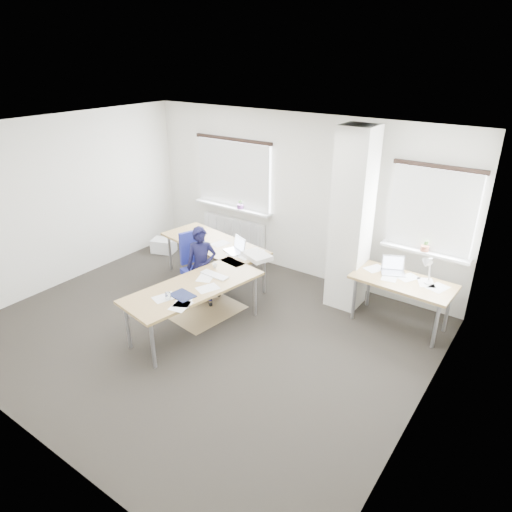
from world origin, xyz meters
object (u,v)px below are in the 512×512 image
Objects in this scene: desk_side at (403,283)px; person at (202,266)px; desk_main at (208,265)px; task_chair at (200,281)px.

desk_side is 3.00m from person.
task_chair is (-0.23, 0.06, -0.38)m from desk_main.
desk_side is 1.29× the size of task_chair.
desk_side is at bearing -15.78° from person.
person is at bearing -163.56° from desk_main.
person is (0.12, -0.07, 0.33)m from task_chair.
desk_side is at bearing 40.58° from task_chair.
person reaches higher than task_chair.
desk_side is 3.11m from task_chair.
task_chair is 0.36m from person.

